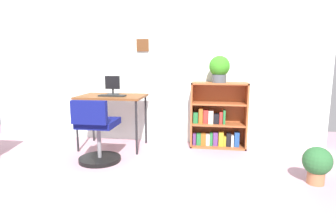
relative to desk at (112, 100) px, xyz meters
name	(u,v)px	position (x,y,z in m)	size (l,w,h in m)	color
ground_plane	(97,206)	(0.44, -1.67, -0.69)	(6.24, 6.24, 0.00)	#B78A9A
wall_back	(150,65)	(0.44, 0.48, 0.48)	(5.20, 0.12, 2.35)	silver
desk	(112,100)	(0.00, 0.00, 0.00)	(0.92, 0.61, 0.76)	brown
monitor	(113,86)	(-0.02, 0.09, 0.19)	(0.21, 0.17, 0.27)	#262628
keyboard	(112,96)	(0.04, -0.10, 0.07)	(0.37, 0.13, 0.02)	black
office_chair	(97,135)	(0.03, -0.64, -0.34)	(0.52, 0.55, 0.80)	black
bookshelf_low	(217,119)	(1.48, 0.29, -0.29)	(0.79, 0.30, 0.94)	#A0522B
potted_plant_on_shelf	(219,68)	(1.49, 0.23, 0.45)	(0.29, 0.29, 0.37)	#474C51
potted_plant_floor	(317,163)	(2.48, -0.88, -0.47)	(0.29, 0.29, 0.39)	#9E6642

